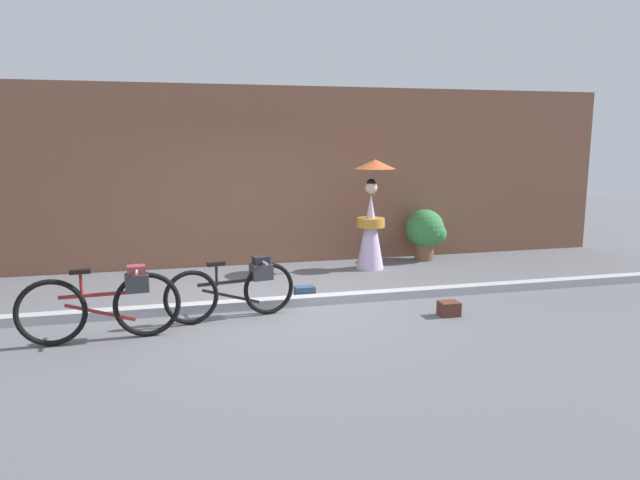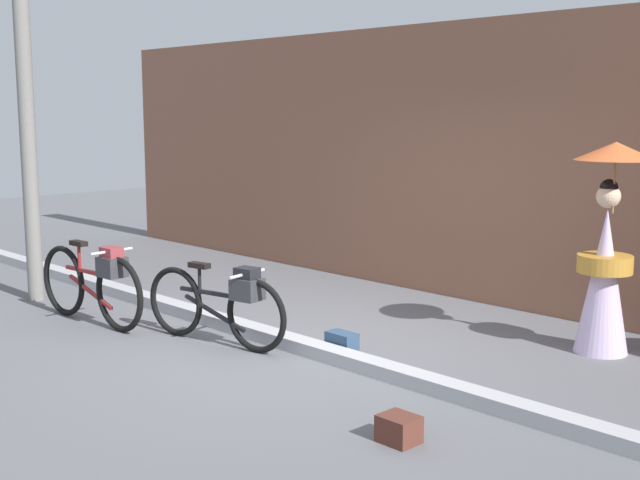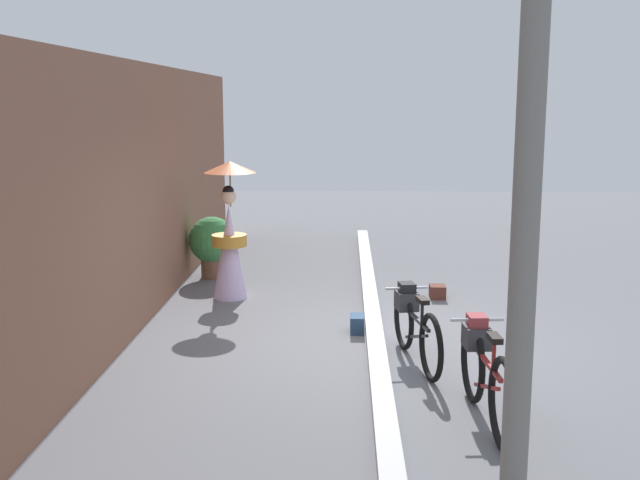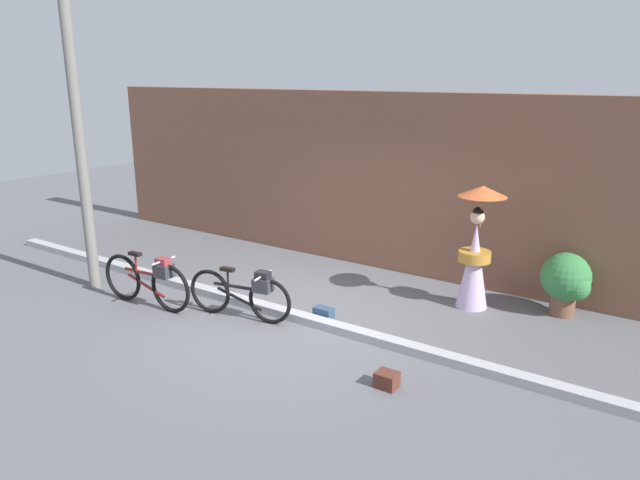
{
  "view_description": "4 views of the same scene",
  "coord_description": "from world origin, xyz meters",
  "px_view_note": "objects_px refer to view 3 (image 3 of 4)",
  "views": [
    {
      "loc": [
        -1.41,
        -7.6,
        2.26
      ],
      "look_at": [
        0.65,
        0.51,
        0.81
      ],
      "focal_mm": 32.7,
      "sensor_mm": 36.0,
      "label": 1
    },
    {
      "loc": [
        5.39,
        -4.96,
        2.19
      ],
      "look_at": [
        -0.26,
        0.51,
        0.95
      ],
      "focal_mm": 46.29,
      "sensor_mm": 36.0,
      "label": 2
    },
    {
      "loc": [
        -8.5,
        0.34,
        2.73
      ],
      "look_at": [
        0.32,
        0.64,
        1.13
      ],
      "focal_mm": 43.06,
      "sensor_mm": 36.0,
      "label": 3
    },
    {
      "loc": [
        4.8,
        -6.41,
        3.5
      ],
      "look_at": [
        0.16,
        0.38,
        1.16
      ],
      "focal_mm": 32.97,
      "sensor_mm": 36.0,
      "label": 4
    }
  ],
  "objects_px": {
    "potted_plant_by_door": "(213,243)",
    "backpack_spare": "(358,323)",
    "backpack_on_pavement": "(438,291)",
    "utility_pole": "(529,155)",
    "bicycle_far_side": "(485,371)",
    "person_with_parasol": "(230,233)",
    "bicycle_near_officer": "(414,324)"
  },
  "relations": [
    {
      "from": "potted_plant_by_door",
      "to": "utility_pole",
      "type": "bearing_deg",
      "value": -155.05
    },
    {
      "from": "bicycle_far_side",
      "to": "utility_pole",
      "type": "xyz_separation_m",
      "value": [
        -1.5,
        0.07,
        1.96
      ]
    },
    {
      "from": "bicycle_far_side",
      "to": "person_with_parasol",
      "type": "height_order",
      "value": "person_with_parasol"
    },
    {
      "from": "person_with_parasol",
      "to": "utility_pole",
      "type": "xyz_separation_m",
      "value": [
        -5.63,
        -2.75,
        1.48
      ]
    },
    {
      "from": "bicycle_near_officer",
      "to": "person_with_parasol",
      "type": "xyz_separation_m",
      "value": [
        2.6,
        2.35,
        0.51
      ]
    },
    {
      "from": "person_with_parasol",
      "to": "backpack_spare",
      "type": "xyz_separation_m",
      "value": [
        -1.6,
        -1.76,
        -0.81
      ]
    },
    {
      "from": "backpack_on_pavement",
      "to": "backpack_spare",
      "type": "height_order",
      "value": "backpack_spare"
    },
    {
      "from": "backpack_on_pavement",
      "to": "backpack_spare",
      "type": "relative_size",
      "value": 0.88
    },
    {
      "from": "bicycle_far_side",
      "to": "backpack_spare",
      "type": "xyz_separation_m",
      "value": [
        2.53,
        1.06,
        -0.33
      ]
    },
    {
      "from": "bicycle_far_side",
      "to": "backpack_on_pavement",
      "type": "distance_m",
      "value": 4.2
    },
    {
      "from": "bicycle_far_side",
      "to": "backpack_on_pavement",
      "type": "bearing_deg",
      "value": -1.33
    },
    {
      "from": "utility_pole",
      "to": "bicycle_far_side",
      "type": "bearing_deg",
      "value": -2.62
    },
    {
      "from": "potted_plant_by_door",
      "to": "backpack_on_pavement",
      "type": "distance_m",
      "value": 3.6
    },
    {
      "from": "backpack_on_pavement",
      "to": "utility_pole",
      "type": "bearing_deg",
      "value": 178.33
    },
    {
      "from": "bicycle_near_officer",
      "to": "backpack_spare",
      "type": "relative_size",
      "value": 5.88
    },
    {
      "from": "person_with_parasol",
      "to": "backpack_on_pavement",
      "type": "xyz_separation_m",
      "value": [
        0.06,
        -2.92,
        -0.83
      ]
    },
    {
      "from": "backpack_on_pavement",
      "to": "backpack_spare",
      "type": "xyz_separation_m",
      "value": [
        -1.66,
        1.15,
        0.01
      ]
    },
    {
      "from": "bicycle_far_side",
      "to": "bicycle_near_officer",
      "type": "bearing_deg",
      "value": 17.2
    },
    {
      "from": "person_with_parasol",
      "to": "utility_pole",
      "type": "height_order",
      "value": "utility_pole"
    },
    {
      "from": "potted_plant_by_door",
      "to": "backpack_on_pavement",
      "type": "height_order",
      "value": "potted_plant_by_door"
    },
    {
      "from": "backpack_on_pavement",
      "to": "utility_pole",
      "type": "xyz_separation_m",
      "value": [
        -5.69,
        0.17,
        2.3
      ]
    },
    {
      "from": "potted_plant_by_door",
      "to": "backpack_spare",
      "type": "relative_size",
      "value": 3.38
    },
    {
      "from": "bicycle_near_officer",
      "to": "person_with_parasol",
      "type": "relative_size",
      "value": 0.87
    },
    {
      "from": "person_with_parasol",
      "to": "backpack_on_pavement",
      "type": "distance_m",
      "value": 3.03
    },
    {
      "from": "potted_plant_by_door",
      "to": "backpack_spare",
      "type": "distance_m",
      "value": 3.64
    },
    {
      "from": "bicycle_near_officer",
      "to": "potted_plant_by_door",
      "type": "distance_m",
      "value": 4.77
    },
    {
      "from": "potted_plant_by_door",
      "to": "utility_pole",
      "type": "height_order",
      "value": "utility_pole"
    },
    {
      "from": "bicycle_far_side",
      "to": "utility_pole",
      "type": "bearing_deg",
      "value": 177.38
    },
    {
      "from": "bicycle_far_side",
      "to": "person_with_parasol",
      "type": "relative_size",
      "value": 0.93
    },
    {
      "from": "backpack_spare",
      "to": "utility_pole",
      "type": "bearing_deg",
      "value": -166.24
    },
    {
      "from": "potted_plant_by_door",
      "to": "backpack_spare",
      "type": "xyz_separation_m",
      "value": [
        -2.85,
        -2.21,
        -0.44
      ]
    },
    {
      "from": "bicycle_near_officer",
      "to": "person_with_parasol",
      "type": "height_order",
      "value": "person_with_parasol"
    }
  ]
}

